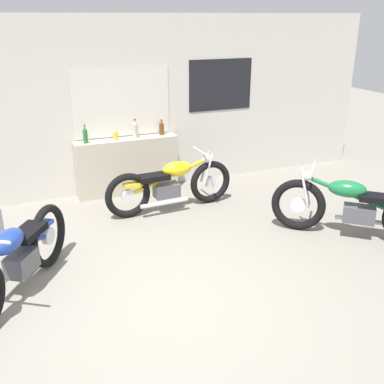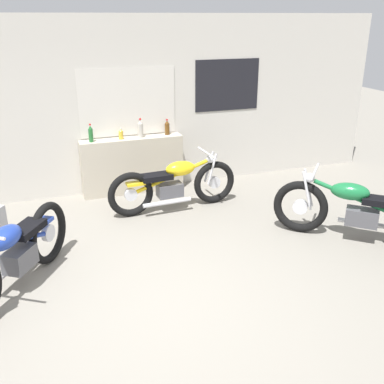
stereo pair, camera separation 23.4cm
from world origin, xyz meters
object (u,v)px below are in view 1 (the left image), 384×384
Objects in this scene: motorcycle_yellow at (171,184)px; motorcycle_green at (354,207)px; bottle_right_center at (162,128)px; bottle_center at (135,130)px; bottle_left_center at (116,135)px; bottle_leftmost at (85,135)px; motorcycle_blue at (17,258)px.

motorcycle_green is (1.92, -1.76, 0.02)m from motorcycle_yellow.
bottle_right_center reaches higher than motorcycle_yellow.
motorcycle_yellow is at bearing -74.19° from bottle_center.
motorcycle_yellow is at bearing 137.57° from motorcycle_green.
motorcycle_green is (2.51, -2.69, -0.57)m from bottle_left_center.
bottle_left_center is at bearing 133.03° from motorcycle_green.
bottle_leftmost is 1.61× the size of bottle_left_center.
bottle_center reaches higher than bottle_right_center.
bottle_right_center is 0.15× the size of motorcycle_green.
bottle_leftmost is 1.12× the size of bottle_right_center.
bottle_left_center reaches higher than motorcycle_green.
bottle_center is 0.15× the size of motorcycle_yellow.
motorcycle_blue is (-1.63, -2.47, -0.56)m from bottle_left_center.
motorcycle_green is (1.73, -2.73, -0.61)m from bottle_right_center.
bottle_right_center is 3.53m from motorcycle_blue.
motorcycle_yellow is (-0.19, -0.97, -0.63)m from bottle_right_center.
bottle_right_center is at bearing 46.20° from motorcycle_blue.
bottle_center is 0.18× the size of motorcycle_green.
bottle_left_center is at bearing 122.24° from motorcycle_yellow.
bottle_right_center is 1.17m from motorcycle_yellow.
bottle_center is at bearing -175.42° from bottle_right_center.
motorcycle_green is at bearing -3.03° from motorcycle_blue.
bottle_left_center is at bearing -177.05° from bottle_right_center.
bottle_left_center is at bearing 56.63° from motorcycle_blue.
bottle_center reaches higher than motorcycle_blue.
bottle_right_center is at bearing 2.66° from bottle_leftmost.
motorcycle_yellow is 1.14× the size of motorcycle_blue.
bottle_right_center is (0.46, 0.04, -0.02)m from bottle_center.
bottle_center is at bearing 0.63° from bottle_left_center.
motorcycle_yellow is at bearing -57.76° from bottle_left_center.
bottle_leftmost is 4.05m from motorcycle_green.
motorcycle_yellow is at bearing -101.22° from bottle_right_center.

